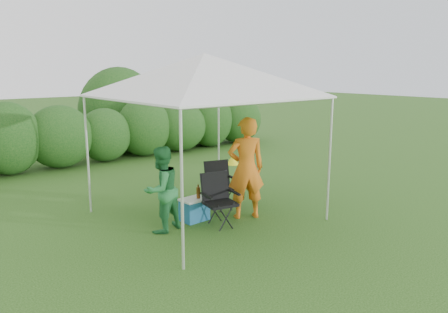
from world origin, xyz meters
TOP-DOWN VIEW (x-y plane):
  - ground at (0.00, 0.00)m, footprint 70.00×70.00m
  - hedge at (0.16, 6.00)m, footprint 12.78×1.53m
  - canopy at (0.00, 0.50)m, footprint 3.10×3.10m
  - chair_right at (0.51, 0.74)m, footprint 0.63×0.60m
  - chair_left at (-0.11, 0.01)m, footprint 0.62×0.58m
  - man at (0.50, -0.01)m, footprint 0.77×0.67m
  - woman at (-0.99, 0.36)m, footprint 0.78×0.67m
  - cooler at (-0.30, 0.44)m, footprint 0.48×0.36m
  - bottle at (-0.24, 0.40)m, footprint 0.07×0.07m
  - lawn_toy at (3.19, 3.34)m, footprint 0.58×0.48m

SIDE VIEW (x-z plane):
  - ground at x=0.00m, z-range 0.00..0.00m
  - lawn_toy at x=3.19m, z-range -0.01..0.28m
  - cooler at x=-0.30m, z-range 0.00..0.39m
  - chair_right at x=0.51m, z-range 0.06..0.93m
  - chair_left at x=-0.11m, z-range 0.06..0.94m
  - bottle at x=-0.24m, z-range 0.39..0.64m
  - woman at x=-0.99m, z-range 0.00..1.39m
  - hedge at x=0.16m, z-range -0.07..1.73m
  - man at x=0.50m, z-range 0.00..1.78m
  - canopy at x=0.00m, z-range 1.05..3.88m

